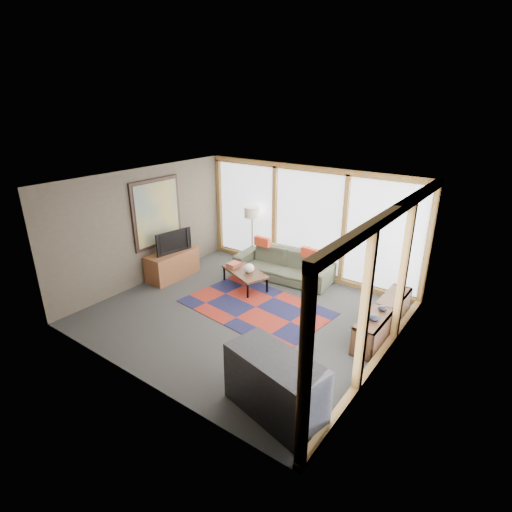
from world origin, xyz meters
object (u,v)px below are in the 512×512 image
Objects in this scene: coffee_table at (245,279)px; bar_counter at (275,385)px; floor_lamp at (252,236)px; television at (172,241)px; tv_console at (172,264)px; sofa at (284,265)px; bookshelf at (383,319)px.

bar_counter reaches higher than coffee_table.
floor_lamp is 2.02m from television.
television is (-1.69, -0.56, 0.71)m from coffee_table.
television is at bearing 165.19° from bar_counter.
coffee_table is 0.82× the size of bar_counter.
television reaches higher than tv_console.
television is at bearing -150.51° from sofa.
tv_console is at bearing -174.76° from television.
sofa is at bearing -45.93° from television.
floor_lamp reaches higher than tv_console.
sofa is 2.88m from bookshelf.
floor_lamp is at bearing 119.53° from coffee_table.
floor_lamp reaches higher than sofa.
bar_counter is (4.39, -2.25, 0.12)m from tv_console.
coffee_table is 1.80m from tv_console.
television is 0.66× the size of bar_counter.
coffee_table is 3.17m from bookshelf.
tv_console is (-2.14, -1.51, -0.02)m from sofa.
tv_console is 0.58m from television.
television reaches higher than bar_counter.
bar_counter reaches higher than tv_console.
television is (0.00, 0.03, 0.58)m from tv_console.
floor_lamp is at bearing 162.87° from bookshelf.
floor_lamp is 1.63× the size of television.
floor_lamp is 4.04m from bookshelf.
coffee_table is at bearing 146.08° from bar_counter.
floor_lamp is at bearing 142.55° from bar_counter.
bar_counter is at bearing -50.10° from floor_lamp.
tv_console is 0.92× the size of bar_counter.
sofa is 1.53× the size of floor_lamp.
tv_console is 1.39× the size of television.
floor_lamp is 1.08× the size of bar_counter.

